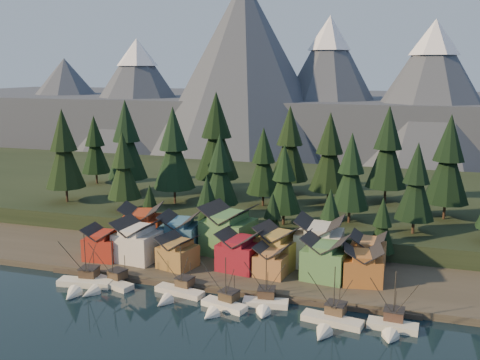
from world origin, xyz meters
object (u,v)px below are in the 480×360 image
(house_back_0, at_px, (142,225))
(boat_4, at_px, (265,297))
(boat_3, at_px, (221,299))
(boat_1, at_px, (106,279))
(boat_6, at_px, (393,319))
(house_front_1, at_px, (137,239))
(boat_2, at_px, (176,287))
(house_back_1, at_px, (180,232))
(boat_5, at_px, (330,315))
(boat_0, at_px, (82,278))
(house_front_0, at_px, (103,242))

(house_back_0, bearing_deg, boat_4, -45.06)
(boat_3, height_order, house_back_0, house_back_0)
(boat_1, distance_m, house_back_0, 23.55)
(boat_3, xyz_separation_m, boat_6, (31.70, 0.90, 0.21))
(boat_3, distance_m, boat_6, 31.72)
(boat_6, distance_m, house_front_1, 60.34)
(boat_3, relative_size, boat_4, 0.99)
(boat_2, bearing_deg, house_back_1, 122.42)
(boat_1, height_order, boat_2, boat_1)
(boat_2, bearing_deg, boat_5, 4.15)
(boat_1, bearing_deg, boat_5, 12.47)
(boat_3, xyz_separation_m, house_back_1, (-19.16, 24.21, 4.39))
(boat_2, distance_m, house_back_0, 29.80)
(boat_2, xyz_separation_m, boat_4, (18.73, 0.11, 0.28))
(boat_4, height_order, house_back_0, house_back_0)
(boat_2, distance_m, boat_5, 32.08)
(boat_0, distance_m, boat_6, 63.32)
(boat_6, xyz_separation_m, house_front_1, (-58.18, 15.43, 4.13))
(boat_1, distance_m, boat_3, 26.91)
(boat_2, bearing_deg, boat_1, -167.18)
(boat_1, bearing_deg, boat_0, -145.24)
(boat_5, xyz_separation_m, boat_6, (10.76, 1.34, 0.27))
(boat_4, bearing_deg, boat_5, -24.44)
(boat_1, xyz_separation_m, boat_3, (26.76, -2.78, 0.16))
(boat_3, relative_size, boat_5, 0.91)
(boat_6, bearing_deg, boat_3, -174.30)
(boat_3, bearing_deg, house_front_0, 172.62)
(house_front_0, xyz_separation_m, house_front_1, (8.17, 1.57, 0.98))
(boat_5, relative_size, house_front_0, 1.54)
(boat_6, xyz_separation_m, house_back_1, (-50.87, 23.31, 4.18))
(boat_1, bearing_deg, house_front_0, 139.72)
(boat_3, relative_size, house_front_0, 1.39)
(boat_0, bearing_deg, boat_5, -9.02)
(house_back_1, bearing_deg, house_back_0, 168.33)
(boat_0, relative_size, house_front_0, 1.61)
(boat_5, bearing_deg, boat_1, -174.13)
(boat_2, bearing_deg, boat_6, 7.63)
(boat_2, relative_size, house_back_1, 1.22)
(boat_0, xyz_separation_m, house_front_1, (5.14, 15.16, 4.30))
(boat_2, distance_m, boat_6, 42.69)
(boat_5, relative_size, house_back_0, 1.05)
(boat_1, bearing_deg, boat_2, 18.28)
(boat_4, distance_m, boat_5, 13.68)
(boat_0, relative_size, boat_4, 1.14)
(house_front_1, bearing_deg, boat_3, -25.10)
(house_front_0, relative_size, house_back_1, 0.84)
(boat_2, xyz_separation_m, boat_6, (42.62, -2.42, 0.42))
(boat_0, distance_m, boat_4, 39.50)
(boat_6, bearing_deg, house_back_1, 159.45)
(boat_5, bearing_deg, boat_3, -171.47)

